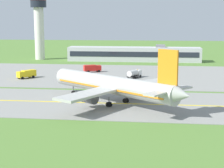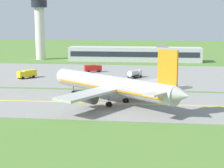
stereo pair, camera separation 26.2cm
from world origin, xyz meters
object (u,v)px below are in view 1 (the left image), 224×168
(service_truck_baggage, at_px, (92,68))
(service_truck_catering, at_px, (27,74))
(service_truck_fuel, at_px, (134,73))
(airplane_lead, at_px, (113,85))
(control_tower, at_px, (39,22))

(service_truck_baggage, xyz_separation_m, service_truck_catering, (-18.13, -15.63, 0.00))
(service_truck_fuel, distance_m, service_truck_catering, 33.77)
(airplane_lead, relative_size, service_truck_catering, 5.57)
(service_truck_baggage, distance_m, service_truck_catering, 23.94)
(service_truck_baggage, height_order, control_tower, control_tower)
(control_tower, bearing_deg, service_truck_catering, -76.41)
(service_truck_catering, height_order, control_tower, control_tower)
(airplane_lead, bearing_deg, service_truck_baggage, 105.00)
(control_tower, bearing_deg, service_truck_baggage, -51.34)
(service_truck_catering, bearing_deg, service_truck_baggage, 40.76)
(airplane_lead, xyz_separation_m, control_tower, (-43.98, 86.22, 13.08))
(service_truck_baggage, height_order, service_truck_fuel, service_truck_fuel)
(service_truck_fuel, relative_size, service_truck_catering, 1.04)
(airplane_lead, xyz_separation_m, service_truck_catering, (-30.72, 31.34, -2.60))
(service_truck_baggage, relative_size, service_truck_catering, 1.05)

